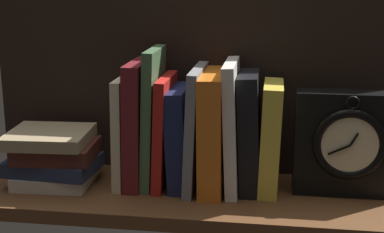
{
  "coord_description": "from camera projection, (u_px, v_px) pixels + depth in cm",
  "views": [
    {
      "loc": [
        14.14,
        -97.13,
        39.22
      ],
      "look_at": [
        -0.63,
        3.02,
        13.26
      ],
      "focal_mm": 53.46,
      "sensor_mm": 36.0,
      "label": 1
    }
  ],
  "objects": [
    {
      "name": "ground_plane",
      "position": [
        193.0,
        197.0,
        1.05
      ],
      "size": [
        83.06,
        25.27,
        2.5
      ],
      "primitive_type": "cube",
      "color": "brown"
    },
    {
      "name": "back_panel",
      "position": [
        202.0,
        78.0,
        1.12
      ],
      "size": [
        83.06,
        1.2,
        37.44
      ],
      "primitive_type": "cube",
      "color": "black",
      "rests_on": "ground_plane"
    },
    {
      "name": "book_cream_twain",
      "position": [
        125.0,
        130.0,
        1.07
      ],
      "size": [
        2.01,
        13.55,
        20.36
      ],
      "primitive_type": "cube",
      "rotation": [
        0.0,
        0.01,
        0.0
      ],
      "color": "beige",
      "rests_on": "ground_plane"
    },
    {
      "name": "book_maroon_dawkins",
      "position": [
        139.0,
        123.0,
        1.06
      ],
      "size": [
        3.46,
        14.13,
        23.23
      ],
      "primitive_type": "cube",
      "rotation": [
        0.0,
        0.02,
        0.0
      ],
      "color": "maroon",
      "rests_on": "ground_plane"
    },
    {
      "name": "book_green_romantic",
      "position": [
        153.0,
        117.0,
        1.06
      ],
      "size": [
        2.88,
        12.79,
        25.65
      ],
      "primitive_type": "cube",
      "rotation": [
        0.0,
        0.04,
        0.0
      ],
      "color": "#476B44",
      "rests_on": "ground_plane"
    },
    {
      "name": "book_red_requiem",
      "position": [
        165.0,
        131.0,
        1.06
      ],
      "size": [
        2.72,
        13.87,
        20.62
      ],
      "primitive_type": "cube",
      "rotation": [
        0.0,
        0.04,
        0.0
      ],
      "color": "red",
      "rests_on": "ground_plane"
    },
    {
      "name": "book_navy_bierce",
      "position": [
        180.0,
        137.0,
        1.06
      ],
      "size": [
        4.46,
        13.28,
        18.69
      ],
      "primitive_type": "cube",
      "rotation": [
        0.0,
        -0.05,
        0.0
      ],
      "color": "#192147",
      "rests_on": "ground_plane"
    },
    {
      "name": "book_gray_chess",
      "position": [
        196.0,
        128.0,
        1.05
      ],
      "size": [
        2.71,
        16.45,
        22.37
      ],
      "primitive_type": "cube",
      "rotation": [
        0.0,
        0.04,
        0.0
      ],
      "color": "gray",
      "rests_on": "ground_plane"
    },
    {
      "name": "book_orange_pandolfini",
      "position": [
        214.0,
        131.0,
        1.05
      ],
      "size": [
        4.39,
        16.83,
        21.5
      ],
      "primitive_type": "cube",
      "rotation": [
        0.0,
        -0.01,
        0.0
      ],
      "color": "orange",
      "rests_on": "ground_plane"
    },
    {
      "name": "book_white_catcher",
      "position": [
        232.0,
        126.0,
        1.04
      ],
      "size": [
        3.13,
        15.22,
        23.56
      ],
      "primitive_type": "cube",
      "rotation": [
        0.0,
        -0.04,
        0.0
      ],
      "color": "silver",
      "rests_on": "ground_plane"
    },
    {
      "name": "book_black_skeptic",
      "position": [
        250.0,
        132.0,
        1.04
      ],
      "size": [
        4.62,
        12.13,
        21.68
      ],
      "primitive_type": "cube",
      "rotation": [
        0.0,
        -0.05,
        0.0
      ],
      "color": "black",
      "rests_on": "ground_plane"
    },
    {
      "name": "book_yellow_seinlanguage",
      "position": [
        271.0,
        137.0,
        1.03
      ],
      "size": [
        3.91,
        12.42,
        19.9
      ],
      "primitive_type": "cube",
      "rotation": [
        0.0,
        0.03,
        0.0
      ],
      "color": "gold",
      "rests_on": "ground_plane"
    },
    {
      "name": "framed_clock",
      "position": [
        348.0,
        143.0,
        1.01
      ],
      "size": [
        18.74,
        6.55,
        18.74
      ],
      "color": "black",
      "rests_on": "ground_plane"
    },
    {
      "name": "book_stack_side",
      "position": [
        54.0,
        156.0,
        1.07
      ],
      "size": [
        16.96,
        14.31,
        10.27
      ],
      "color": "beige",
      "rests_on": "ground_plane"
    }
  ]
}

